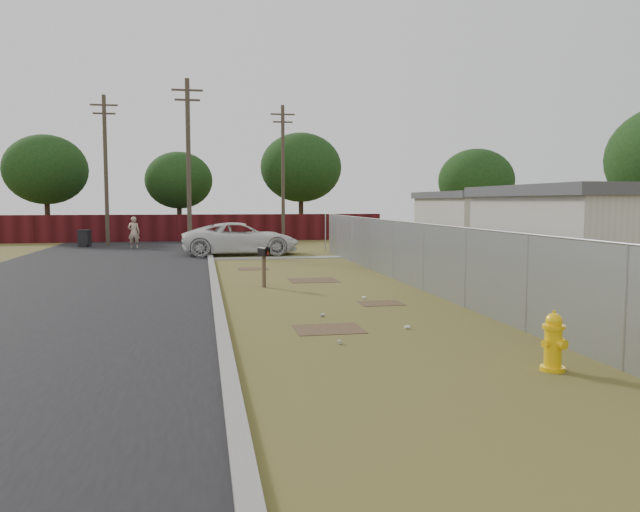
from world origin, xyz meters
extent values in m
plane|color=brown|center=(0.00, 0.00, 0.00)|extent=(120.00, 120.00, 0.00)
cube|color=black|center=(-7.50, 8.00, 0.01)|extent=(9.00, 60.00, 0.02)
cube|color=gray|center=(-3.00, 8.00, 0.06)|extent=(0.25, 60.00, 0.12)
cube|color=gray|center=(0.00, 11.50, 0.01)|extent=(6.20, 1.00, 0.03)
cylinder|color=gray|center=(3.10, -9.00, 1.00)|extent=(0.06, 0.06, 2.00)
cylinder|color=gray|center=(3.10, -6.00, 1.00)|extent=(0.06, 0.06, 2.00)
cylinder|color=gray|center=(3.10, -3.00, 1.00)|extent=(0.06, 0.06, 2.00)
cylinder|color=gray|center=(3.10, 0.00, 1.00)|extent=(0.06, 0.06, 2.00)
cylinder|color=gray|center=(3.10, 3.00, 1.00)|extent=(0.06, 0.06, 2.00)
cylinder|color=gray|center=(3.10, 6.00, 1.00)|extent=(0.06, 0.06, 2.00)
cylinder|color=gray|center=(3.10, 9.00, 1.00)|extent=(0.06, 0.06, 2.00)
cylinder|color=gray|center=(3.10, 12.00, 1.00)|extent=(0.06, 0.06, 2.00)
cylinder|color=gray|center=(3.10, 15.00, 1.00)|extent=(0.06, 0.06, 2.00)
cylinder|color=gray|center=(3.10, 1.00, 2.00)|extent=(0.04, 26.00, 0.04)
cube|color=slate|center=(3.10, 1.00, 1.00)|extent=(0.01, 26.00, 2.00)
cube|color=black|center=(3.16, 1.00, 0.30)|extent=(0.03, 26.00, 0.60)
cube|color=#4B1014|center=(-6.00, 25.00, 0.90)|extent=(30.00, 0.12, 1.80)
cylinder|color=brown|center=(-4.00, 16.00, 4.50)|extent=(0.24, 0.24, 9.00)
cube|color=brown|center=(-4.00, 16.00, 8.40)|extent=(1.60, 0.10, 0.10)
cube|color=brown|center=(-4.00, 16.00, 7.90)|extent=(1.30, 0.10, 0.10)
cylinder|color=brown|center=(-9.00, 22.00, 4.50)|extent=(0.24, 0.24, 9.00)
cube|color=brown|center=(-9.00, 22.00, 8.40)|extent=(1.60, 0.10, 0.10)
cube|color=brown|center=(-9.00, 22.00, 7.90)|extent=(1.30, 0.10, 0.10)
cylinder|color=brown|center=(2.00, 24.00, 4.50)|extent=(0.24, 0.24, 9.00)
cube|color=brown|center=(2.00, 24.00, 8.40)|extent=(1.60, 0.10, 0.10)
cube|color=brown|center=(2.00, 24.00, 7.90)|extent=(1.30, 0.10, 0.10)
cube|color=beige|center=(10.50, 9.00, 1.40)|extent=(7.00, 6.00, 2.80)
cube|color=#45454A|center=(10.50, 9.00, 2.95)|extent=(7.28, 6.24, 0.30)
cylinder|color=#332617|center=(-14.00, 29.00, 1.65)|extent=(0.36, 0.36, 3.30)
ellipsoid|color=black|center=(-14.00, 29.00, 4.88)|extent=(5.70, 5.70, 4.84)
cylinder|color=#332617|center=(-5.00, 30.00, 1.43)|extent=(0.36, 0.36, 2.86)
ellipsoid|color=black|center=(-5.00, 30.00, 4.23)|extent=(4.94, 4.94, 4.20)
cylinder|color=#332617|center=(4.00, 29.00, 1.76)|extent=(0.36, 0.36, 3.52)
ellipsoid|color=black|center=(4.00, 29.00, 5.20)|extent=(6.08, 6.08, 5.17)
cylinder|color=#332617|center=(13.00, 18.00, 1.32)|extent=(0.36, 0.36, 2.64)
ellipsoid|color=black|center=(13.00, 18.00, 3.90)|extent=(4.56, 4.56, 3.88)
cylinder|color=yellow|center=(2.03, -8.77, 0.03)|extent=(0.49, 0.49, 0.07)
cylinder|color=yellow|center=(2.03, -8.77, 0.37)|extent=(0.35, 0.35, 0.65)
cylinder|color=yellow|center=(2.03, -8.77, 0.70)|extent=(0.45, 0.45, 0.06)
sphere|color=yellow|center=(2.03, -8.77, 0.79)|extent=(0.33, 0.33, 0.26)
cylinder|color=yellow|center=(2.03, -8.77, 0.93)|extent=(0.06, 0.06, 0.07)
cylinder|color=yellow|center=(1.88, -8.82, 0.45)|extent=(0.15, 0.16, 0.12)
cylinder|color=yellow|center=(2.18, -8.71, 0.45)|extent=(0.15, 0.16, 0.12)
cylinder|color=yellow|center=(2.08, -8.91, 0.45)|extent=(0.19, 0.18, 0.16)
cube|color=brown|center=(-1.50, 1.63, 0.53)|extent=(0.12, 0.12, 1.05)
cube|color=black|center=(-1.50, 1.63, 1.08)|extent=(0.36, 0.54, 0.19)
cylinder|color=black|center=(-1.50, 1.63, 1.18)|extent=(0.36, 0.54, 0.19)
cube|color=red|center=(-1.40, 1.37, 1.08)|extent=(0.03, 0.05, 0.11)
imported|color=white|center=(-1.47, 13.76, 0.81)|extent=(5.87, 2.83, 1.61)
imported|color=tan|center=(-7.17, 19.11, 0.91)|extent=(0.69, 0.49, 1.81)
cube|color=black|center=(-10.13, 20.78, 0.48)|extent=(0.70, 0.70, 0.95)
cube|color=black|center=(-10.13, 20.78, 0.97)|extent=(0.77, 0.77, 0.08)
cylinder|color=black|center=(-9.90, 20.43, 0.10)|extent=(0.09, 0.20, 0.20)
cylinder|color=white|center=(0.82, -5.26, 0.04)|extent=(0.11, 0.08, 0.07)
cylinder|color=silver|center=(-0.66, -3.57, 0.04)|extent=(0.12, 0.11, 0.07)
cylinder|color=white|center=(0.97, -1.20, 0.04)|extent=(0.12, 0.12, 0.07)
cylinder|color=silver|center=(-0.87, -6.36, 0.04)|extent=(0.09, 0.11, 0.07)
camera|label=1|loc=(-3.36, -17.53, 2.65)|focal=35.00mm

